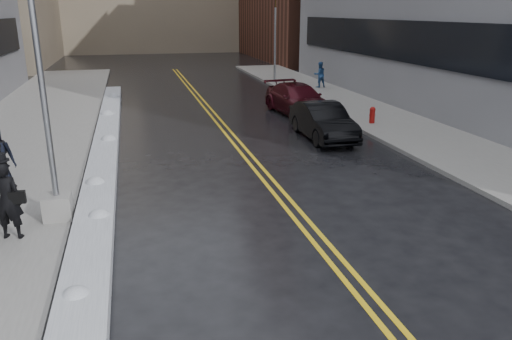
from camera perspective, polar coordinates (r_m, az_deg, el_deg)
ground at (r=11.27m, az=-5.69°, el=-8.47°), size 160.00×160.00×0.00m
sidewalk_west at (r=21.07m, az=-25.65°, el=2.58°), size 5.50×50.00×0.15m
sidewalk_east at (r=23.54m, az=15.25°, el=5.17°), size 4.00×50.00×0.15m
lane_line_left at (r=20.96m, az=-3.44°, el=4.06°), size 0.12×50.00×0.01m
lane_line_right at (r=21.01m, az=-2.63°, el=4.11°), size 0.12×50.00×0.01m
snow_ridge at (r=18.68m, az=-16.90°, el=2.13°), size 0.90×30.00×0.34m
lamppost at (r=12.41m, az=-22.80°, el=5.09°), size 0.65×0.65×7.62m
fire_hydrant at (r=22.97m, az=13.15°, el=6.24°), size 0.26×0.26×0.73m
traffic_signal at (r=35.46m, az=2.20°, el=15.25°), size 0.16×0.20×6.00m
pedestrian_fedora at (r=12.12m, az=-26.55°, el=-3.09°), size 0.73×0.56×1.77m
pedestrian_east at (r=33.31m, az=7.28°, el=10.76°), size 0.84×0.68×1.64m
car_black at (r=20.31m, az=7.66°, el=5.55°), size 1.55×4.37×1.44m
car_maroon at (r=25.15m, az=4.81°, el=8.05°), size 2.58×5.27×1.48m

